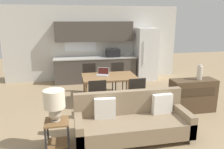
{
  "coord_description": "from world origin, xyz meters",
  "views": [
    {
      "loc": [
        -0.93,
        -3.44,
        2.24
      ],
      "look_at": [
        0.06,
        1.5,
        0.95
      ],
      "focal_mm": 35.0,
      "sensor_mm": 36.0,
      "label": 1
    }
  ],
  "objects_px": {
    "table_lamp": "(54,102)",
    "dining_chair_near_left": "(97,97)",
    "credenza": "(193,95)",
    "vase": "(200,73)",
    "dining_chair_far_right": "(119,76)",
    "side_table": "(57,131)",
    "dining_chair_near_right": "(135,94)",
    "dining_chair_far_left": "(90,78)",
    "refrigerator": "(146,54)",
    "laptop": "(103,73)",
    "couch": "(132,121)",
    "dining_table": "(109,78)"
  },
  "relations": [
    {
      "from": "dining_chair_near_right",
      "to": "dining_chair_near_left",
      "type": "relative_size",
      "value": 1.0
    },
    {
      "from": "dining_chair_near_right",
      "to": "dining_chair_far_left",
      "type": "bearing_deg",
      "value": -65.91
    },
    {
      "from": "dining_chair_near_left",
      "to": "dining_chair_near_right",
      "type": "bearing_deg",
      "value": 177.49
    },
    {
      "from": "laptop",
      "to": "dining_chair_near_left",
      "type": "bearing_deg",
      "value": -83.21
    },
    {
      "from": "dining_chair_near_right",
      "to": "laptop",
      "type": "bearing_deg",
      "value": -62.46
    },
    {
      "from": "table_lamp",
      "to": "dining_chair_near_left",
      "type": "relative_size",
      "value": 0.6
    },
    {
      "from": "table_lamp",
      "to": "credenza",
      "type": "xyz_separation_m",
      "value": [
        3.23,
        1.03,
        -0.47
      ]
    },
    {
      "from": "refrigerator",
      "to": "laptop",
      "type": "xyz_separation_m",
      "value": [
        -1.94,
        -1.97,
        -0.16
      ]
    },
    {
      "from": "dining_chair_near_right",
      "to": "credenza",
      "type": "bearing_deg",
      "value": 172.63
    },
    {
      "from": "credenza",
      "to": "vase",
      "type": "xyz_separation_m",
      "value": [
        0.13,
        -0.01,
        0.58
      ]
    },
    {
      "from": "dining_chair_far_right",
      "to": "vase",
      "type": "bearing_deg",
      "value": -53.2
    },
    {
      "from": "side_table",
      "to": "credenza",
      "type": "xyz_separation_m",
      "value": [
        3.21,
        1.05,
        0.05
      ]
    },
    {
      "from": "refrigerator",
      "to": "dining_chair_far_right",
      "type": "bearing_deg",
      "value": -136.18
    },
    {
      "from": "couch",
      "to": "side_table",
      "type": "relative_size",
      "value": 4.0
    },
    {
      "from": "side_table",
      "to": "dining_chair_far_left",
      "type": "xyz_separation_m",
      "value": [
        0.85,
        2.87,
        0.14
      ]
    },
    {
      "from": "vase",
      "to": "credenza",
      "type": "bearing_deg",
      "value": 177.21
    },
    {
      "from": "refrigerator",
      "to": "dining_chair_far_right",
      "type": "height_order",
      "value": "refrigerator"
    },
    {
      "from": "couch",
      "to": "table_lamp",
      "type": "bearing_deg",
      "value": -175.83
    },
    {
      "from": "credenza",
      "to": "dining_chair_near_right",
      "type": "relative_size",
      "value": 1.19
    },
    {
      "from": "credenza",
      "to": "dining_chair_near_right",
      "type": "distance_m",
      "value": 1.46
    },
    {
      "from": "side_table",
      "to": "laptop",
      "type": "bearing_deg",
      "value": 61.97
    },
    {
      "from": "dining_chair_far_right",
      "to": "side_table",
      "type": "bearing_deg",
      "value": -126.33
    },
    {
      "from": "refrigerator",
      "to": "dining_chair_near_left",
      "type": "bearing_deg",
      "value": -127.08
    },
    {
      "from": "dining_chair_far_left",
      "to": "dining_chair_near_left",
      "type": "height_order",
      "value": "same"
    },
    {
      "from": "refrigerator",
      "to": "dining_table",
      "type": "height_order",
      "value": "refrigerator"
    },
    {
      "from": "side_table",
      "to": "laptop",
      "type": "relative_size",
      "value": 1.37
    },
    {
      "from": "dining_chair_far_left",
      "to": "laptop",
      "type": "height_order",
      "value": "laptop"
    },
    {
      "from": "dining_chair_near_right",
      "to": "dining_chair_far_left",
      "type": "xyz_separation_m",
      "value": [
        -0.91,
        1.73,
        0.0
      ]
    },
    {
      "from": "table_lamp",
      "to": "dining_chair_far_right",
      "type": "relative_size",
      "value": 0.6
    },
    {
      "from": "dining_chair_near_right",
      "to": "dining_chair_far_left",
      "type": "height_order",
      "value": "same"
    },
    {
      "from": "vase",
      "to": "dining_chair_near_right",
      "type": "height_order",
      "value": "vase"
    },
    {
      "from": "laptop",
      "to": "side_table",
      "type": "bearing_deg",
      "value": -94.36
    },
    {
      "from": "refrigerator",
      "to": "side_table",
      "type": "distance_m",
      "value": 5.19
    },
    {
      "from": "credenza",
      "to": "dining_chair_near_right",
      "type": "xyz_separation_m",
      "value": [
        -1.45,
        0.09,
        0.1
      ]
    },
    {
      "from": "table_lamp",
      "to": "refrigerator",
      "type": "bearing_deg",
      "value": 52.9
    },
    {
      "from": "dining_chair_near_right",
      "to": "dining_table",
      "type": "bearing_deg",
      "value": -65.86
    },
    {
      "from": "refrigerator",
      "to": "credenza",
      "type": "bearing_deg",
      "value": -87.7
    },
    {
      "from": "dining_table",
      "to": "dining_chair_near_left",
      "type": "height_order",
      "value": "dining_chair_near_left"
    },
    {
      "from": "couch",
      "to": "credenza",
      "type": "height_order",
      "value": "couch"
    },
    {
      "from": "refrigerator",
      "to": "table_lamp",
      "type": "relative_size",
      "value": 3.48
    },
    {
      "from": "dining_table",
      "to": "side_table",
      "type": "distance_m",
      "value": 2.42
    },
    {
      "from": "couch",
      "to": "side_table",
      "type": "bearing_deg",
      "value": -174.9
    },
    {
      "from": "couch",
      "to": "laptop",
      "type": "height_order",
      "value": "laptop"
    },
    {
      "from": "refrigerator",
      "to": "dining_chair_far_left",
      "type": "xyz_separation_m",
      "value": [
        -2.24,
        -1.25,
        -0.46
      ]
    },
    {
      "from": "table_lamp",
      "to": "dining_chair_near_left",
      "type": "xyz_separation_m",
      "value": [
        0.86,
        1.14,
        -0.37
      ]
    },
    {
      "from": "side_table",
      "to": "laptop",
      "type": "xyz_separation_m",
      "value": [
        1.15,
        2.15,
        0.44
      ]
    },
    {
      "from": "credenza",
      "to": "laptop",
      "type": "height_order",
      "value": "laptop"
    },
    {
      "from": "refrigerator",
      "to": "dining_chair_near_right",
      "type": "distance_m",
      "value": 3.3
    },
    {
      "from": "vase",
      "to": "dining_chair_near_left",
      "type": "height_order",
      "value": "vase"
    },
    {
      "from": "vase",
      "to": "dining_chair_near_left",
      "type": "bearing_deg",
      "value": 177.38
    }
  ]
}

